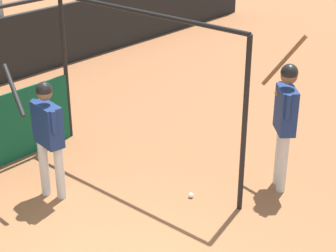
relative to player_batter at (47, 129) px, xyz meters
name	(u,v)px	position (x,y,z in m)	size (l,w,h in m)	color
player_batter	(47,129)	(0.00, 0.00, 0.00)	(0.54, 0.97, 1.86)	silver
player_waiting	(285,114)	(2.30, -2.29, 0.12)	(0.66, 0.78, 2.20)	silver
baseball	(191,195)	(1.23, -1.52, -1.00)	(0.07, 0.07, 0.07)	white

